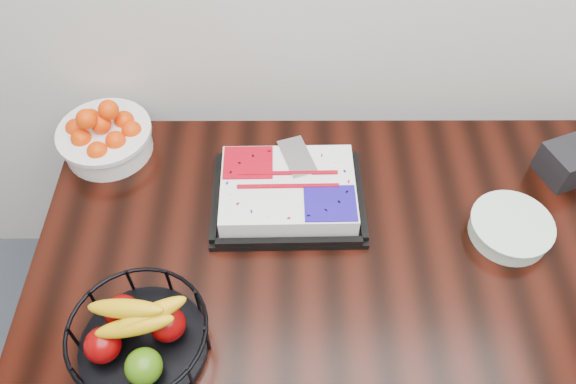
{
  "coord_description": "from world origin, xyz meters",
  "views": [
    {
      "loc": [
        -0.23,
        1.17,
        2.01
      ],
      "look_at": [
        -0.23,
        2.1,
        0.83
      ],
      "focal_mm": 35.0,
      "sensor_mm": 36.0,
      "label": 1
    }
  ],
  "objects_px": {
    "table": "(370,256)",
    "tangerine_bowl": "(104,132)",
    "napkin_box": "(569,162)",
    "plate_stack": "(510,228)",
    "cake_tray": "(288,192)",
    "fruit_basket": "(140,336)"
  },
  "relations": [
    {
      "from": "table",
      "to": "tangerine_bowl",
      "type": "height_order",
      "value": "tangerine_bowl"
    },
    {
      "from": "tangerine_bowl",
      "to": "napkin_box",
      "type": "distance_m",
      "value": 1.35
    },
    {
      "from": "table",
      "to": "tangerine_bowl",
      "type": "relative_size",
      "value": 6.5
    },
    {
      "from": "plate_stack",
      "to": "napkin_box",
      "type": "relative_size",
      "value": 1.54
    },
    {
      "from": "cake_tray",
      "to": "fruit_basket",
      "type": "height_order",
      "value": "fruit_basket"
    },
    {
      "from": "table",
      "to": "fruit_basket",
      "type": "bearing_deg",
      "value": -151.43
    },
    {
      "from": "fruit_basket",
      "to": "tangerine_bowl",
      "type": "bearing_deg",
      "value": 107.99
    },
    {
      "from": "plate_stack",
      "to": "napkin_box",
      "type": "height_order",
      "value": "napkin_box"
    },
    {
      "from": "table",
      "to": "fruit_basket",
      "type": "relative_size",
      "value": 5.68
    },
    {
      "from": "tangerine_bowl",
      "to": "fruit_basket",
      "type": "xyz_separation_m",
      "value": [
        0.21,
        -0.63,
        -0.01
      ]
    },
    {
      "from": "table",
      "to": "plate_stack",
      "type": "distance_m",
      "value": 0.38
    },
    {
      "from": "cake_tray",
      "to": "tangerine_bowl",
      "type": "distance_m",
      "value": 0.58
    },
    {
      "from": "fruit_basket",
      "to": "cake_tray",
      "type": "bearing_deg",
      "value": 52.42
    },
    {
      "from": "table",
      "to": "napkin_box",
      "type": "xyz_separation_m",
      "value": [
        0.58,
        0.23,
        0.14
      ]
    },
    {
      "from": "plate_stack",
      "to": "tangerine_bowl",
      "type": "bearing_deg",
      "value": 164.67
    },
    {
      "from": "cake_tray",
      "to": "fruit_basket",
      "type": "bearing_deg",
      "value": -127.58
    },
    {
      "from": "napkin_box",
      "to": "cake_tray",
      "type": "bearing_deg",
      "value": -172.97
    },
    {
      "from": "plate_stack",
      "to": "napkin_box",
      "type": "xyz_separation_m",
      "value": [
        0.22,
        0.21,
        0.02
      ]
    },
    {
      "from": "tangerine_bowl",
      "to": "plate_stack",
      "type": "height_order",
      "value": "tangerine_bowl"
    },
    {
      "from": "cake_tray",
      "to": "fruit_basket",
      "type": "distance_m",
      "value": 0.55
    },
    {
      "from": "cake_tray",
      "to": "table",
      "type": "bearing_deg",
      "value": -29.13
    },
    {
      "from": "plate_stack",
      "to": "napkin_box",
      "type": "distance_m",
      "value": 0.3
    }
  ]
}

